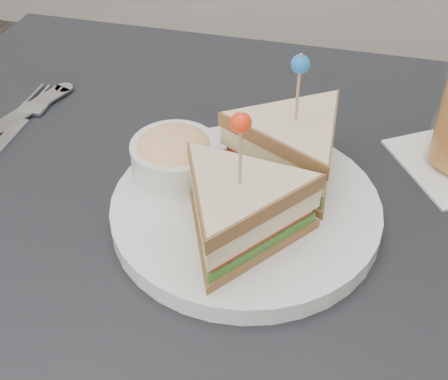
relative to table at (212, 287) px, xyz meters
The scene contains 3 objects.
table is the anchor object (origin of this frame).
plate_meal 0.13m from the table, 49.35° to the left, with size 0.34×0.34×0.15m.
cutlery_fork 0.30m from the table, 157.79° to the left, with size 0.03×0.22×0.01m.
Camera 1 is at (0.11, -0.41, 1.17)m, focal length 50.00 mm.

